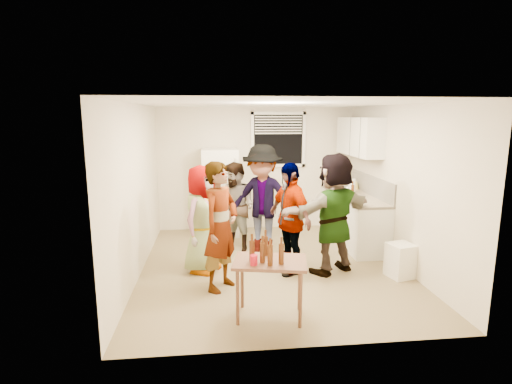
{
  "coord_description": "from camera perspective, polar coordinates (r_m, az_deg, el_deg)",
  "views": [
    {
      "loc": [
        -0.89,
        -5.88,
        2.33
      ],
      "look_at": [
        -0.22,
        0.24,
        1.15
      ],
      "focal_mm": 28.0,
      "sensor_mm": 36.0,
      "label": 1
    }
  ],
  "objects": [
    {
      "name": "serving_table",
      "position": [
        4.92,
        1.96,
        -17.38
      ],
      "size": [
        0.92,
        0.7,
        0.7
      ],
      "primitive_type": null,
      "rotation": [
        0.0,
        0.0,
        -0.2
      ],
      "color": "brown",
      "rests_on": "ground"
    },
    {
      "name": "blue_cup",
      "position": [
        6.96,
        13.46,
        -1.3
      ],
      "size": [
        0.1,
        0.1,
        0.13
      ],
      "primitive_type": "cylinder",
      "color": "blue",
      "rests_on": "countertop"
    },
    {
      "name": "beer_bottle_counter",
      "position": [
        7.39,
        13.58,
        -0.61
      ],
      "size": [
        0.05,
        0.05,
        0.21
      ],
      "primitive_type": "cylinder",
      "color": "#47230C",
      "rests_on": "countertop"
    },
    {
      "name": "guest_black",
      "position": [
        6.21,
        4.66,
        -11.23
      ],
      "size": [
        1.91,
        1.55,
        0.41
      ],
      "primitive_type": "imported",
      "rotation": [
        0.0,
        0.0,
        -1.17
      ],
      "color": "black",
      "rests_on": "ground"
    },
    {
      "name": "beer_bottle_table",
      "position": [
        4.62,
        -0.58,
        -9.79
      ],
      "size": [
        0.06,
        0.06,
        0.23
      ],
      "primitive_type": "cylinder",
      "color": "#47230C",
      "rests_on": "serving_table"
    },
    {
      "name": "wine_bottle",
      "position": [
        8.49,
        11.98,
        0.91
      ],
      "size": [
        0.08,
        0.08,
        0.32
      ],
      "primitive_type": "cylinder",
      "color": "black",
      "rests_on": "countertop"
    },
    {
      "name": "guest_back_right",
      "position": [
        6.97,
        0.87,
        -8.67
      ],
      "size": [
        1.86,
        2.19,
        0.69
      ],
      "primitive_type": "imported",
      "rotation": [
        0.0,
        0.0,
        -0.42
      ],
      "color": "#434348",
      "rests_on": "ground"
    },
    {
      "name": "window",
      "position": [
        8.21,
        3.2,
        7.48
      ],
      "size": [
        1.12,
        0.1,
        1.06
      ],
      "primitive_type": null,
      "color": "white",
      "rests_on": "room"
    },
    {
      "name": "countertop",
      "position": [
        7.63,
        13.75,
        -0.42
      ],
      "size": [
        0.64,
        2.22,
        0.04
      ],
      "primitive_type": "cube",
      "color": "#C5B49D",
      "rests_on": "counter_lower"
    },
    {
      "name": "guest_grey",
      "position": [
        6.28,
        -7.49,
        -11.01
      ],
      "size": [
        1.8,
        1.53,
        0.52
      ],
      "primitive_type": "imported",
      "rotation": [
        0.0,
        0.0,
        1.02
      ],
      "color": "#969696",
      "rests_on": "ground"
    },
    {
      "name": "upper_cabinets",
      "position": [
        7.73,
        14.51,
        7.69
      ],
      "size": [
        0.34,
        1.6,
        0.7
      ],
      "primitive_type": "cube",
      "color": "white",
      "rests_on": "room"
    },
    {
      "name": "picture_frame",
      "position": [
        8.15,
        14.04,
        0.97
      ],
      "size": [
        0.02,
        0.19,
        0.16
      ],
      "primitive_type": "cube",
      "color": "#E8CC60",
      "rests_on": "countertop"
    },
    {
      "name": "backsplash",
      "position": [
        7.69,
        15.81,
        1.09
      ],
      "size": [
        0.03,
        2.2,
        0.36
      ],
      "primitive_type": "cube",
      "color": "beige",
      "rests_on": "countertop"
    },
    {
      "name": "kettle",
      "position": [
        7.75,
        13.01,
        -0.06
      ],
      "size": [
        0.28,
        0.26,
        0.19
      ],
      "primitive_type": null,
      "rotation": [
        0.0,
        0.0,
        -0.38
      ],
      "color": "silver",
      "rests_on": "countertop"
    },
    {
      "name": "trash_bin",
      "position": [
        6.28,
        19.96,
        -9.17
      ],
      "size": [
        0.41,
        0.41,
        0.5
      ],
      "primitive_type": "cube",
      "rotation": [
        0.0,
        0.0,
        0.26
      ],
      "color": "white",
      "rests_on": "ground"
    },
    {
      "name": "paper_towel",
      "position": [
        7.66,
        13.48,
        -0.21
      ],
      "size": [
        0.13,
        0.13,
        0.28
      ],
      "primitive_type": "cylinder",
      "color": "white",
      "rests_on": "countertop"
    },
    {
      "name": "room",
      "position": [
        6.38,
        2.26,
        -10.56
      ],
      "size": [
        4.0,
        4.5,
        2.5
      ],
      "primitive_type": null,
      "color": "beige",
      "rests_on": "ground"
    },
    {
      "name": "refrigerator",
      "position": [
        7.9,
        -5.1,
        0.0
      ],
      "size": [
        0.7,
        0.7,
        1.7
      ],
      "primitive_type": "cube",
      "color": "white",
      "rests_on": "ground"
    },
    {
      "name": "guest_back_left",
      "position": [
        7.15,
        -2.8,
        -8.18
      ],
      "size": [
        1.63,
        1.62,
        0.59
      ],
      "primitive_type": "imported",
      "rotation": [
        0.0,
        0.0,
        -0.79
      ],
      "color": "#503523",
      "rests_on": "ground"
    },
    {
      "name": "guest_stripe",
      "position": [
        5.67,
        -4.93,
        -13.45
      ],
      "size": [
        1.78,
        1.54,
        0.42
      ],
      "primitive_type": "imported",
      "rotation": [
        0.0,
        0.0,
        0.94
      ],
      "color": "#141933",
      "rests_on": "ground"
    },
    {
      "name": "red_cup",
      "position": [
        4.5,
        -0.32,
        -10.37
      ],
      "size": [
        0.09,
        0.09,
        0.11
      ],
      "primitive_type": "cylinder",
      "color": "#B61221",
      "rests_on": "serving_table"
    },
    {
      "name": "counter_lower",
      "position": [
        7.72,
        13.6,
        -3.7
      ],
      "size": [
        0.6,
        2.2,
        0.86
      ],
      "primitive_type": "cube",
      "color": "white",
      "rests_on": "ground"
    },
    {
      "name": "guest_orange",
      "position": [
        6.3,
        10.75,
        -11.03
      ],
      "size": [
        2.32,
        2.38,
        0.53
      ],
      "primitive_type": "imported",
      "rotation": [
        0.0,
        0.0,
        3.62
      ],
      "color": "#DF9042",
      "rests_on": "ground"
    }
  ]
}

